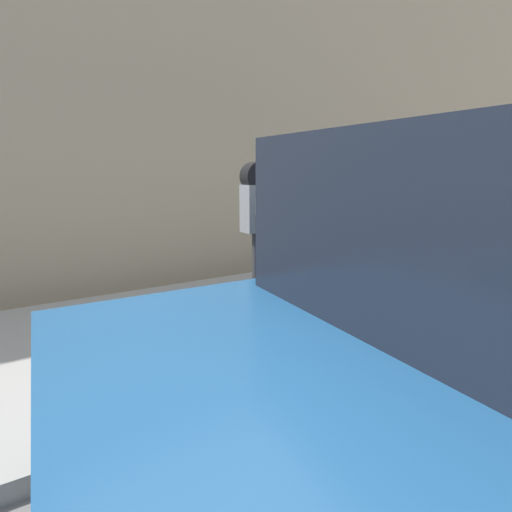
{
  "coord_description": "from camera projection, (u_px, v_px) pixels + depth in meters",
  "views": [
    {
      "loc": [
        -1.21,
        -1.22,
        1.6
      ],
      "look_at": [
        0.12,
        0.99,
        1.03
      ],
      "focal_mm": 28.0,
      "sensor_mm": 36.0,
      "label": 1
    }
  ],
  "objects": [
    {
      "name": "building_facade",
      "position": [
        113.0,
        62.0,
        4.83
      ],
      "size": [
        24.0,
        0.3,
        5.72
      ],
      "color": "tan",
      "rests_on": "ground_plane"
    },
    {
      "name": "fire_hydrant",
      "position": [
        506.0,
        263.0,
        4.79
      ],
      "size": [
        0.22,
        0.22,
        0.72
      ],
      "color": "gold",
      "rests_on": "sidewalk"
    },
    {
      "name": "ground_plane",
      "position": [
        339.0,
        499.0,
        1.98
      ],
      "size": [
        60.0,
        60.0,
        0.0
      ],
      "primitive_type": "plane",
      "color": "slate"
    },
    {
      "name": "sidewalk",
      "position": [
        180.0,
        333.0,
        3.8
      ],
      "size": [
        24.0,
        2.8,
        0.13
      ],
      "color": "#9E9B96",
      "rests_on": "ground_plane"
    },
    {
      "name": "parking_meter",
      "position": [
        256.0,
        226.0,
        2.6
      ],
      "size": [
        0.18,
        0.14,
        1.52
      ],
      "color": "#2D2D30",
      "rests_on": "sidewalk"
    }
  ]
}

